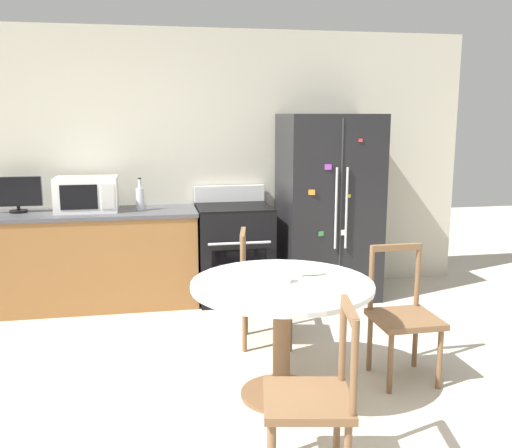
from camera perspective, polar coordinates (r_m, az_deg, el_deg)
ground_plane at (r=3.62m, az=1.30°, el=-18.54°), size 14.00×14.00×0.00m
back_wall at (r=5.79m, az=-4.13°, el=6.10°), size 5.20×0.10×2.60m
kitchen_counter at (r=5.56m, az=-16.19°, el=-3.38°), size 1.98×0.64×0.90m
refrigerator at (r=5.63m, az=7.22°, el=1.74°), size 0.91×0.77×1.79m
oven_range at (r=5.56m, az=-2.22°, el=-2.77°), size 0.70×0.68×1.08m
microwave at (r=5.48m, az=-16.57°, el=2.87°), size 0.56×0.38×0.32m
countertop_tv at (r=5.62m, az=-22.76°, el=2.86°), size 0.43×0.16×0.33m
counter_bottle at (r=5.41m, az=-11.51°, el=2.55°), size 0.08×0.08×0.31m
dining_table at (r=3.59m, az=2.60°, el=-8.25°), size 1.14×1.14×0.76m
dining_chair_right at (r=4.02m, az=14.50°, el=-8.98°), size 0.42×0.42×0.90m
dining_chair_near at (r=2.87m, az=5.77°, el=-17.01°), size 0.49×0.49×0.90m
dining_chair_far at (r=4.47m, az=0.75°, el=-6.61°), size 0.49×0.49×0.90m
candle_glass at (r=3.53m, az=2.93°, el=-5.35°), size 0.08×0.08×0.08m
folded_napkin at (r=3.70m, az=5.49°, el=-4.74°), size 0.14×0.06×0.05m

